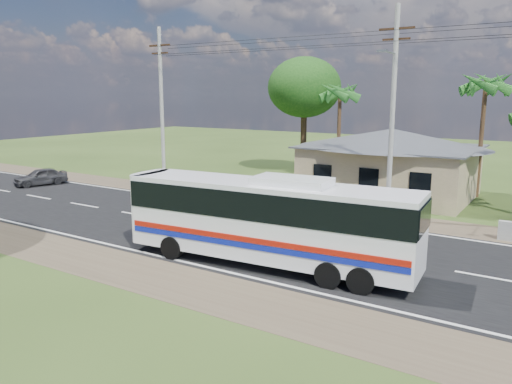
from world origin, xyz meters
TOP-DOWN VIEW (x-y plane):
  - ground at (0.00, 0.00)m, footprint 120.00×120.00m
  - road at (0.00, 0.00)m, footprint 120.00×16.00m
  - house at (1.00, 13.00)m, footprint 12.40×10.00m
  - utility_poles at (2.67, 6.49)m, footprint 32.80×2.22m
  - palm_mid at (6.00, 15.50)m, footprint 2.80×2.80m
  - palm_far at (-4.00, 16.00)m, footprint 2.80×2.80m
  - tree_behind_house at (-8.00, 18.00)m, footprint 6.00×6.00m
  - coach_bus at (1.45, -3.21)m, footprint 11.67×3.40m
  - motorcycle at (1.22, 7.63)m, footprint 1.79×1.04m
  - small_car at (-21.85, 2.83)m, footprint 2.51×3.97m

SIDE VIEW (x-z plane):
  - ground at x=0.00m, z-range 0.00..0.00m
  - road at x=0.00m, z-range -0.01..0.02m
  - motorcycle at x=1.22m, z-range 0.00..0.89m
  - small_car at x=-21.85m, z-range 0.00..1.26m
  - coach_bus at x=1.45m, z-range 0.26..3.83m
  - house at x=1.00m, z-range 0.14..5.14m
  - utility_poles at x=2.67m, z-range 0.27..11.27m
  - palm_far at x=-4.00m, z-range 2.83..10.53m
  - tree_behind_house at x=-8.00m, z-range 2.31..11.92m
  - palm_mid at x=6.00m, z-range 3.06..11.26m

